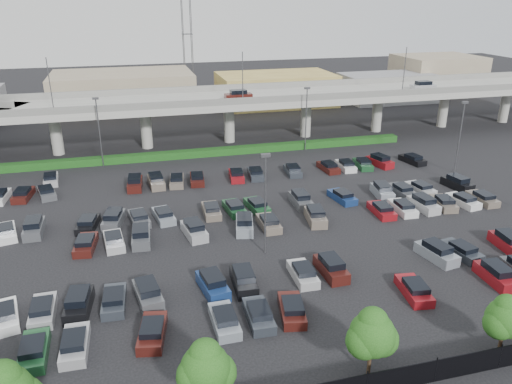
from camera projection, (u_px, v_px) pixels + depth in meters
ground at (246, 220)px, 56.86m from camera, size 280.00×280.00×0.00m
overpass at (198, 104)px, 82.92m from camera, size 150.00×13.00×15.80m
hedge at (208, 152)px, 79.09m from camera, size 66.00×1.60×1.10m
tree_row at (355, 338)px, 31.92m from camera, size 65.07×3.66×5.94m
parked_cars at (242, 228)px, 53.38m from camera, size 63.13×41.60×1.67m
light_poles at (205, 166)px, 55.35m from camera, size 66.90×48.38×10.30m
distant_buildings at (233, 89)px, 113.90m from camera, size 138.00×24.00×9.00m
comm_tower at (187, 31)px, 118.43m from camera, size 2.40×2.40×30.00m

